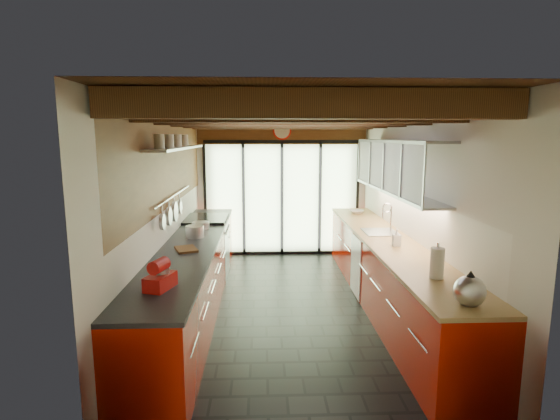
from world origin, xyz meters
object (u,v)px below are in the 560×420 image
object	(u,v)px
paper_towel	(437,263)
soap_bottle	(397,238)
bowl	(357,212)
kettle	(470,289)
stand_mixer	(160,277)

from	to	relation	value
paper_towel	soap_bottle	size ratio (longest dim) A/B	1.64
soap_bottle	bowl	world-z (taller)	soap_bottle
paper_towel	bowl	xyz separation A→B (m)	(0.00, 3.53, -0.12)
kettle	soap_bottle	bearing A→B (deg)	90.00
paper_towel	bowl	bearing A→B (deg)	90.00
kettle	paper_towel	distance (m)	0.66
bowl	soap_bottle	bearing A→B (deg)	-90.00
stand_mixer	paper_towel	world-z (taller)	paper_towel
stand_mixer	paper_towel	xyz separation A→B (m)	(2.54, 0.17, 0.04)
stand_mixer	soap_bottle	distance (m)	2.91
stand_mixer	paper_towel	distance (m)	2.55
bowl	stand_mixer	bearing A→B (deg)	-124.41
kettle	paper_towel	size ratio (longest dim) A/B	0.97
paper_towel	kettle	bearing A→B (deg)	-90.00
stand_mixer	kettle	size ratio (longest dim) A/B	1.02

